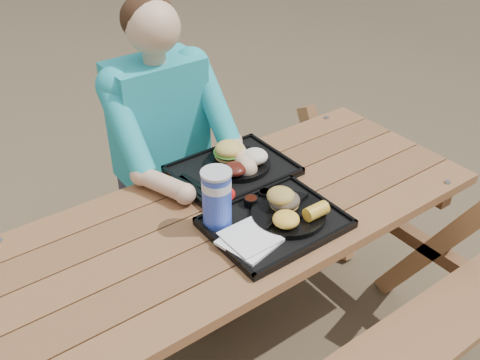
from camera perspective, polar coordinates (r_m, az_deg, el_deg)
ground at (r=2.45m, az=0.00°, el=-17.29°), size 60.00×60.00×0.00m
picnic_table at (r=2.17m, az=0.00°, el=-11.10°), size 1.80×1.49×0.75m
tray_near at (r=1.85m, az=3.75°, el=-4.67°), size 0.45×0.35×0.02m
tray_far at (r=2.12m, az=-0.76°, el=0.94°), size 0.45×0.35×0.02m
plate_near at (r=1.86m, az=5.18°, el=-3.63°), size 0.26×0.26×0.02m
plate_far at (r=2.13m, az=-0.26°, el=1.78°), size 0.26×0.26×0.02m
napkin_stack at (r=1.75m, az=1.02°, el=-6.45°), size 0.20×0.20×0.02m
soda_cup at (r=1.78m, az=-2.48°, el=-2.06°), size 0.10×0.10×0.20m
condiment_bbq at (r=1.91m, az=1.17°, el=-2.28°), size 0.05×0.05×0.03m
condiment_mustard at (r=1.94m, az=2.71°, el=-1.55°), size 0.05×0.05×0.03m
sandwich at (r=1.85m, az=4.81°, el=-1.39°), size 0.10×0.10×0.11m
mac_cheese at (r=1.79m, az=4.93°, el=-4.20°), size 0.09×0.09×0.05m
corn_cob at (r=1.83m, az=8.12°, el=-3.30°), size 0.09×0.09×0.05m
cutlery_far at (r=2.03m, az=-4.79°, el=-0.31°), size 0.06×0.16×0.01m
burger at (r=2.12m, az=-1.19°, el=3.67°), size 0.12×0.12×0.10m
baked_beans at (r=2.04m, az=-0.59°, el=1.19°), size 0.09×0.09×0.04m
potato_salad at (r=2.10m, az=1.63°, el=2.55°), size 0.10×0.10×0.06m
diner at (r=2.39m, az=-8.03°, el=1.39°), size 0.48×0.84×1.28m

